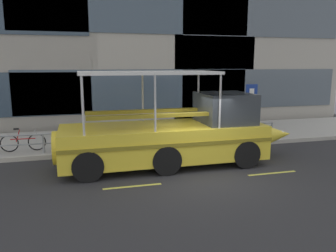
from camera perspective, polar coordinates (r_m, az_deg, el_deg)
The scene contains 10 objects.
ground_plane at distance 11.54m, azimuth 5.33°, elevation -8.01°, with size 120.00×120.00×0.00m, color #2B2B2D.
sidewalk at distance 16.69m, azimuth -1.31°, elevation -1.78°, with size 32.00×4.80×0.18m, color #A8A59E.
curb_edge at distance 14.35m, azimuth 1.04°, elevation -3.85°, with size 32.00×0.18×0.18m, color #B2ADA3.
lane_centreline at distance 10.93m, azimuth 6.58°, elevation -9.09°, with size 25.80×0.12×0.01m.
curb_guardrail at distance 14.25m, azimuth -4.04°, elevation -1.38°, with size 12.39×0.09×0.79m.
parking_sign at distance 16.25m, azimuth 14.03°, elevation 4.10°, with size 0.60×0.12×2.56m.
leaned_bicycle at distance 14.68m, azimuth -23.59°, elevation -2.55°, with size 1.74×0.46×0.96m.
duck_tour_boat at distance 12.24m, azimuth 1.69°, elevation -1.47°, with size 9.15×2.54×3.42m.
pedestrian_near_bow at distance 16.49m, azimuth 7.76°, elevation 1.65°, with size 0.41×0.29×1.58m.
pedestrian_mid_left at distance 15.01m, azimuth -2.41°, elevation 0.68°, with size 0.24×0.42×1.50m.
Camera 1 is at (-3.83, -10.24, 3.68)m, focal length 35.53 mm.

